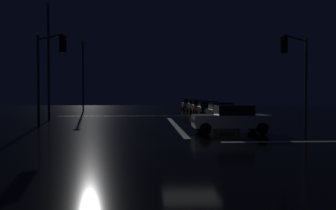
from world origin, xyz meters
The scene contains 13 objects.
ground centered at (0.00, 0.00, -0.05)m, with size 120.00×120.00×0.10m, color black.
stop_line_north centered at (0.00, 9.19, 0.00)m, with size 0.35×15.82×0.01m.
centre_line_ns centered at (0.00, 20.79, 0.00)m, with size 22.00×0.15×0.01m.
sedan_green centered at (3.74, 11.53, 0.80)m, with size 2.02×4.33×1.57m.
sedan_black centered at (3.77, 18.02, 0.80)m, with size 2.02×4.33×1.57m.
sedan_orange centered at (4.00, 24.62, 0.80)m, with size 2.02×4.33×1.57m.
sedan_gray centered at (4.22, 30.40, 0.80)m, with size 2.02×4.33×1.57m.
sedan_silver centered at (3.97, 35.87, 0.80)m, with size 2.02×4.33×1.57m.
sedan_white_crossing centered at (2.75, 3.96, 0.80)m, with size 4.33×2.02×1.57m.
traffic_signal_nw centered at (-8.65, 8.65, 4.30)m, with size 2.55×2.55×6.32m.
traffic_signal_ne centered at (8.45, 8.45, 4.35)m, with size 3.00×3.00×6.33m.
streetlamp_left_near centered at (-10.29, 14.79, 5.66)m, with size 0.44×0.44×9.91m.
streetlamp_left_far centered at (-10.29, 30.79, 5.30)m, with size 0.44×0.44×9.21m.
Camera 1 is at (-1.91, -15.97, 2.13)m, focal length 38.34 mm.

